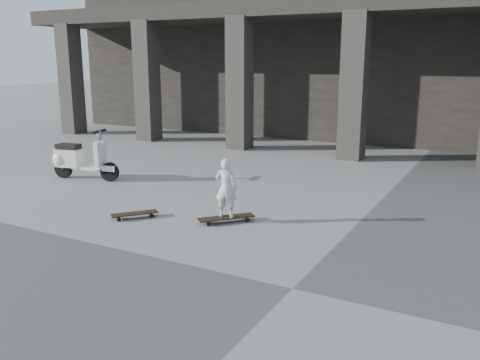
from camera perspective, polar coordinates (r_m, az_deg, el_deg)
The scene contains 6 objects.
ground at distance 6.44m, azimuth 5.90°, elevation -12.04°, with size 90.00×90.00×0.00m, color #474744.
colonnade at distance 19.28m, azimuth 22.58°, elevation 13.29°, with size 28.00×8.82×6.00m.
longboard at distance 8.80m, azimuth -1.55°, elevation -4.29°, with size 0.83×0.89×0.10m.
skateboard_spare at distance 9.22m, azimuth -11.77°, elevation -3.77°, with size 0.68×0.76×0.10m.
child at distance 8.66m, azimuth -1.58°, elevation -0.90°, with size 0.38×0.25×1.03m, color beige.
scooter at distance 12.53m, azimuth -18.09°, elevation 2.25°, with size 1.67×0.71×1.18m.
Camera 1 is at (2.18, -5.39, 2.77)m, focal length 38.00 mm.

